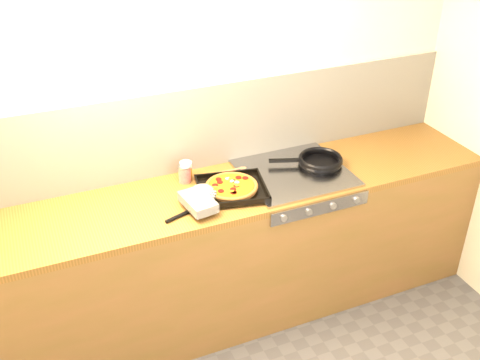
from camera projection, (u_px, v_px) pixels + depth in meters
name	position (u px, v px, depth m)	size (l,w,h in m)	color
room_shell	(203.00, 128.00, 3.20)	(3.20, 3.20, 3.20)	white
counter_run	(223.00, 254.00, 3.33)	(3.20, 0.62, 0.90)	#8E5C36
stovetop	(294.00, 173.00, 3.24)	(0.60, 0.56, 0.02)	#9C9DA2
pizza_on_tray	(222.00, 190.00, 3.01)	(0.52, 0.40, 0.06)	black
frying_pan	(319.00, 161.00, 3.30)	(0.46, 0.34, 0.04)	black
tomato_can	(185.00, 174.00, 3.14)	(0.09, 0.09, 0.10)	#AE0E1C
juice_glass	(186.00, 171.00, 3.16)	(0.08, 0.08, 0.11)	#C4530B
wooden_spoon	(228.00, 171.00, 3.25)	(0.30, 0.05, 0.02)	#A96C48
black_spatula	(190.00, 211.00, 2.90)	(0.28, 0.14, 0.02)	black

